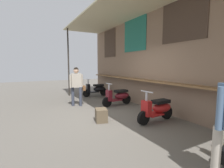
# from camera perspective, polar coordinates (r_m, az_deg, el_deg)

# --- Properties ---
(ground_plane) EXTENTS (29.06, 29.06, 0.00)m
(ground_plane) POSITION_cam_1_polar(r_m,az_deg,el_deg) (5.63, -1.37, -10.98)
(ground_plane) COLOR #605B54
(market_stall_facade) EXTENTS (10.38, 2.45, 3.96)m
(market_stall_facade) POSITION_cam_1_polar(r_m,az_deg,el_deg) (6.46, 13.78, 10.60)
(market_stall_facade) COLOR #7F6651
(market_stall_facade) RESTS_ON ground_plane
(scooter_black) EXTENTS (0.49, 1.40, 0.97)m
(scooter_black) POSITION_cam_1_polar(r_m,az_deg,el_deg) (9.07, -5.36, -1.79)
(scooter_black) COLOR black
(scooter_black) RESTS_ON ground_plane
(scooter_maroon) EXTENTS (0.48, 1.40, 0.97)m
(scooter_maroon) POSITION_cam_1_polar(r_m,az_deg,el_deg) (6.99, 2.34, -4.25)
(scooter_maroon) COLOR maroon
(scooter_maroon) RESTS_ON ground_plane
(scooter_red) EXTENTS (0.49, 1.40, 0.97)m
(scooter_red) POSITION_cam_1_polar(r_m,az_deg,el_deg) (5.20, 15.66, -8.26)
(scooter_red) COLOR red
(scooter_red) RESTS_ON ground_plane
(shopper_with_handbag) EXTENTS (0.30, 0.65, 1.62)m
(shopper_with_handbag) POSITION_cam_1_polar(r_m,az_deg,el_deg) (6.95, -12.14, 0.43)
(shopper_with_handbag) COLOR #383D4C
(shopper_with_handbag) RESTS_ON ground_plane
(merchandise_crate) EXTENTS (0.49, 0.44, 0.39)m
(merchandise_crate) POSITION_cam_1_polar(r_m,az_deg,el_deg) (5.05, -3.76, -10.73)
(merchandise_crate) COLOR brown
(merchandise_crate) RESTS_ON ground_plane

